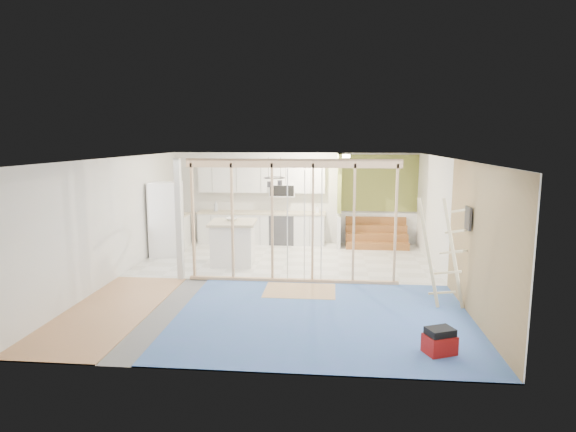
# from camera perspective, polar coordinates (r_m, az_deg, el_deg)

# --- Properties ---
(room) EXTENTS (7.01, 8.01, 2.61)m
(room) POSITION_cam_1_polar(r_m,az_deg,el_deg) (9.95, -1.20, -0.65)
(room) COLOR slate
(room) RESTS_ON ground
(floor_overlays) EXTENTS (7.00, 8.00, 0.03)m
(floor_overlays) POSITION_cam_1_polar(r_m,az_deg,el_deg) (10.30, -0.73, -7.69)
(floor_overlays) COLOR silver
(floor_overlays) RESTS_ON room
(stud_frame) EXTENTS (4.66, 0.14, 2.60)m
(stud_frame) POSITION_cam_1_polar(r_m,az_deg,el_deg) (9.93, -2.45, 0.94)
(stud_frame) COLOR tan
(stud_frame) RESTS_ON room
(base_cabinets) EXTENTS (4.45, 2.24, 0.93)m
(base_cabinets) POSITION_cam_1_polar(r_m,az_deg,el_deg) (13.62, -6.31, -1.59)
(base_cabinets) COLOR silver
(base_cabinets) RESTS_ON room
(upper_cabinets) EXTENTS (3.60, 0.41, 0.85)m
(upper_cabinets) POSITION_cam_1_polar(r_m,az_deg,el_deg) (13.74, -2.88, 4.24)
(upper_cabinets) COLOR silver
(upper_cabinets) RESTS_ON room
(green_partition) EXTENTS (2.25, 1.51, 2.60)m
(green_partition) POSITION_cam_1_polar(r_m,az_deg,el_deg) (13.58, 9.19, 0.36)
(green_partition) COLOR olive
(green_partition) RESTS_ON room
(pot_rack) EXTENTS (0.52, 0.52, 0.72)m
(pot_rack) POSITION_cam_1_polar(r_m,az_deg,el_deg) (11.76, -1.65, 4.29)
(pot_rack) COLOR black
(pot_rack) RESTS_ON room
(sheathing_panel) EXTENTS (0.02, 4.00, 2.60)m
(sheathing_panel) POSITION_cam_1_polar(r_m,az_deg,el_deg) (8.26, 21.85, -3.33)
(sheathing_panel) COLOR tan
(sheathing_panel) RESTS_ON room
(electrical_panel) EXTENTS (0.04, 0.30, 0.40)m
(electrical_panel) POSITION_cam_1_polar(r_m,az_deg,el_deg) (8.75, 20.57, -0.26)
(electrical_panel) COLOR #3D3D43
(electrical_panel) RESTS_ON room
(ceiling_light) EXTENTS (0.32, 0.32, 0.08)m
(ceiling_light) POSITION_cam_1_polar(r_m,az_deg,el_deg) (12.75, 6.65, 7.06)
(ceiling_light) COLOR #FFEABF
(ceiling_light) RESTS_ON room
(fridge) EXTENTS (0.99, 0.96, 1.90)m
(fridge) POSITION_cam_1_polar(r_m,az_deg,el_deg) (12.71, -14.18, -0.38)
(fridge) COLOR white
(fridge) RESTS_ON room
(island) EXTENTS (1.14, 1.14, 1.05)m
(island) POSITION_cam_1_polar(r_m,az_deg,el_deg) (11.61, -6.52, -3.20)
(island) COLOR white
(island) RESTS_ON room
(bowl) EXTENTS (0.35, 0.35, 0.07)m
(bowl) POSITION_cam_1_polar(r_m,az_deg,el_deg) (11.61, -6.69, -0.38)
(bowl) COLOR silver
(bowl) RESTS_ON island
(soap_bottle_a) EXTENTS (0.15, 0.15, 0.30)m
(soap_bottle_a) POSITION_cam_1_polar(r_m,az_deg,el_deg) (13.98, -8.56, 1.18)
(soap_bottle_a) COLOR #A6ACB9
(soap_bottle_a) RESTS_ON base_cabinets
(soap_bottle_b) EXTENTS (0.11, 0.11, 0.21)m
(soap_bottle_b) POSITION_cam_1_polar(r_m,az_deg,el_deg) (13.58, 3.52, 0.85)
(soap_bottle_b) COLOR white
(soap_bottle_b) RESTS_ON base_cabinets
(toolbox) EXTENTS (0.50, 0.44, 0.39)m
(toolbox) POSITION_cam_1_polar(r_m,az_deg,el_deg) (7.26, 17.53, -14.04)
(toolbox) COLOR maroon
(toolbox) RESTS_ON room
(ladder) EXTENTS (1.04, 0.20, 1.95)m
(ladder) POSITION_cam_1_polar(r_m,az_deg,el_deg) (8.94, 18.01, -4.18)
(ladder) COLOR #D1B880
(ladder) RESTS_ON room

